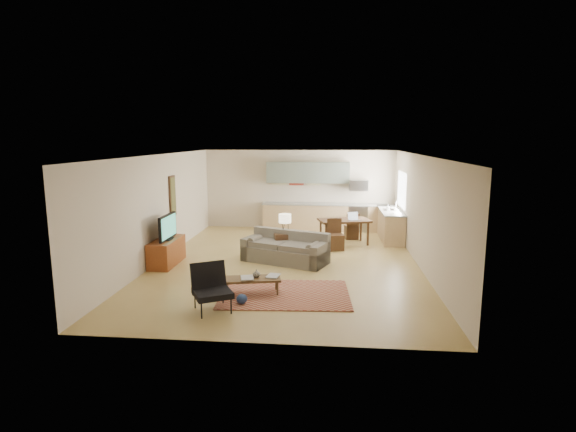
# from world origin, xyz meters

# --- Properties ---
(room) EXTENTS (9.00, 9.00, 9.00)m
(room) POSITION_xyz_m (0.00, 0.00, 1.35)
(room) COLOR tan
(room) RESTS_ON ground
(kitchen_counter_back) EXTENTS (4.26, 0.64, 0.92)m
(kitchen_counter_back) POSITION_xyz_m (0.90, 4.18, 0.46)
(kitchen_counter_back) COLOR tan
(kitchen_counter_back) RESTS_ON ground
(kitchen_counter_right) EXTENTS (0.64, 2.26, 0.92)m
(kitchen_counter_right) POSITION_xyz_m (2.93, 3.00, 0.46)
(kitchen_counter_right) COLOR tan
(kitchen_counter_right) RESTS_ON ground
(kitchen_range) EXTENTS (0.62, 0.62, 0.90)m
(kitchen_range) POSITION_xyz_m (2.00, 4.18, 0.45)
(kitchen_range) COLOR #A5A8AD
(kitchen_range) RESTS_ON ground
(kitchen_microwave) EXTENTS (0.62, 0.40, 0.35)m
(kitchen_microwave) POSITION_xyz_m (2.00, 4.20, 1.55)
(kitchen_microwave) COLOR #A5A8AD
(kitchen_microwave) RESTS_ON room
(upper_cabinets) EXTENTS (2.80, 0.34, 0.70)m
(upper_cabinets) POSITION_xyz_m (0.30, 4.33, 1.95)
(upper_cabinets) COLOR slate
(upper_cabinets) RESTS_ON room
(window_right) EXTENTS (0.02, 1.40, 1.05)m
(window_right) POSITION_xyz_m (3.23, 3.00, 1.55)
(window_right) COLOR white
(window_right) RESTS_ON room
(wall_art_left) EXTENTS (0.06, 0.42, 1.10)m
(wall_art_left) POSITION_xyz_m (-3.21, 0.90, 1.55)
(wall_art_left) COLOR olive
(wall_art_left) RESTS_ON room
(triptych) EXTENTS (1.70, 0.04, 0.50)m
(triptych) POSITION_xyz_m (-0.10, 4.47, 1.75)
(triptych) COLOR beige
(triptych) RESTS_ON room
(rug) EXTENTS (2.67, 1.93, 0.02)m
(rug) POSITION_xyz_m (0.18, -2.30, 0.01)
(rug) COLOR maroon
(rug) RESTS_ON floor
(sofa) EXTENTS (2.42, 1.72, 0.77)m
(sofa) POSITION_xyz_m (-0.06, 0.07, 0.39)
(sofa) COLOR #686053
(sofa) RESTS_ON floor
(coffee_table) EXTENTS (1.21, 0.68, 0.34)m
(coffee_table) POSITION_xyz_m (-0.48, -2.34, 0.17)
(coffee_table) COLOR #50381E
(coffee_table) RESTS_ON floor
(book_a) EXTENTS (0.41, 0.45, 0.03)m
(book_a) POSITION_xyz_m (-0.69, -2.43, 0.35)
(book_a) COLOR #9C2F1F
(book_a) RESTS_ON coffee_table
(book_b) EXTENTS (0.35, 0.41, 0.03)m
(book_b) POSITION_xyz_m (-0.19, -2.19, 0.35)
(book_b) COLOR navy
(book_b) RESTS_ON coffee_table
(vase) EXTENTS (0.17, 0.17, 0.16)m
(vase) POSITION_xyz_m (-0.40, -2.28, 0.42)
(vase) COLOR black
(vase) RESTS_ON coffee_table
(armchair) EXTENTS (1.01, 1.01, 0.85)m
(armchair) POSITION_xyz_m (-1.04, -3.29, 0.43)
(armchair) COLOR black
(armchair) RESTS_ON floor
(tv_credenza) EXTENTS (0.53, 1.37, 0.63)m
(tv_credenza) POSITION_xyz_m (-2.97, -0.38, 0.32)
(tv_credenza) COLOR brown
(tv_credenza) RESTS_ON floor
(tv) EXTENTS (0.11, 1.05, 0.63)m
(tv) POSITION_xyz_m (-2.91, -0.38, 0.95)
(tv) COLOR black
(tv) RESTS_ON tv_credenza
(console_table) EXTENTS (0.65, 0.52, 0.66)m
(console_table) POSITION_xyz_m (-0.10, 0.47, 0.33)
(console_table) COLOR #3B2415
(console_table) RESTS_ON floor
(table_lamp) EXTENTS (0.38, 0.38, 0.53)m
(table_lamp) POSITION_xyz_m (-0.10, 0.47, 0.92)
(table_lamp) COLOR beige
(table_lamp) RESTS_ON console_table
(dining_table) EXTENTS (1.63, 1.19, 0.74)m
(dining_table) POSITION_xyz_m (1.48, 2.21, 0.37)
(dining_table) COLOR #3B2415
(dining_table) RESTS_ON floor
(dining_chair_near) EXTENTS (0.50, 0.52, 0.87)m
(dining_chair_near) POSITION_xyz_m (1.23, 1.49, 0.44)
(dining_chair_near) COLOR #3B2415
(dining_chair_near) RESTS_ON floor
(dining_chair_far) EXTENTS (0.46, 0.48, 0.82)m
(dining_chair_far) POSITION_xyz_m (1.74, 2.94, 0.41)
(dining_chair_far) COLOR #3B2415
(dining_chair_far) RESTS_ON floor
(laptop) EXTENTS (0.38, 0.33, 0.23)m
(laptop) POSITION_xyz_m (1.78, 2.12, 0.86)
(laptop) COLOR #A5A8AD
(laptop) RESTS_ON dining_table
(soap_bottle) EXTENTS (0.09, 0.09, 0.19)m
(soap_bottle) POSITION_xyz_m (2.83, 2.82, 1.02)
(soap_bottle) COLOR beige
(soap_bottle) RESTS_ON kitchen_counter_right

